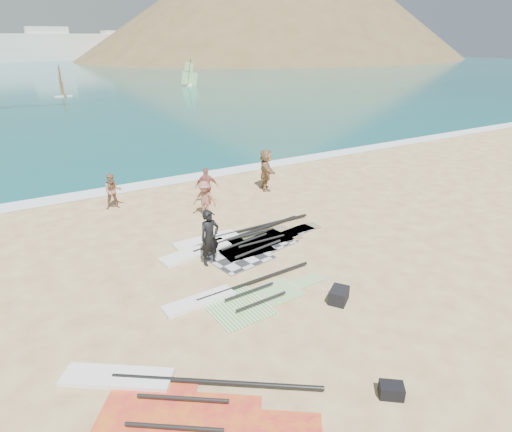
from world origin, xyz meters
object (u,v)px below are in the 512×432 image
rig_orange (240,239)px  beachgoer_back (207,186)px  person_wetsuit (210,238)px  beachgoer_mid (205,199)px  rig_green (236,298)px  beachgoer_right (266,170)px  gear_bag_far (391,390)px  rig_grey (233,247)px  beachgoer_left (113,191)px  gear_bag_near (339,295)px  rig_red (162,398)px

rig_orange → beachgoer_back: size_ratio=3.37×
person_wetsuit → beachgoer_back: 5.45m
person_wetsuit → beachgoer_mid: 4.07m
rig_green → beachgoer_back: bearing=68.6°
beachgoer_right → rig_green: bearing=164.7°
rig_green → gear_bag_far: gear_bag_far is taller
rig_grey → beachgoer_left: (-2.62, 6.07, 0.73)m
rig_grey → beachgoer_back: (1.04, 4.42, 0.80)m
rig_green → gear_bag_near: (2.44, -1.55, 0.15)m
gear_bag_near → person_wetsuit: (-2.17, 3.82, 0.74)m
rig_grey → person_wetsuit: bearing=-162.2°
beachgoer_back → gear_bag_near: bearing=111.1°
gear_bag_far → rig_red: bearing=150.8°
gear_bag_near → gear_bag_far: bearing=-112.7°
rig_grey → gear_bag_near: (1.05, -4.40, 0.15)m
gear_bag_near → beachgoer_mid: bearing=95.0°
person_wetsuit → beachgoer_right: (5.45, 5.40, 0.06)m
gear_bag_near → rig_grey: bearing=103.5°
person_wetsuit → rig_orange: bearing=24.6°
rig_red → rig_grey: bearing=85.2°
gear_bag_near → gear_bag_far: (-1.34, -3.20, -0.05)m
gear_bag_far → rig_grey: bearing=87.8°
beachgoer_back → beachgoer_right: (3.30, 0.40, 0.16)m
rig_green → person_wetsuit: size_ratio=2.60×
rig_orange → person_wetsuit: person_wetsuit is taller
person_wetsuit → beachgoer_right: beachgoer_right is taller
rig_green → beachgoer_mid: 6.34m
rig_orange → beachgoer_mid: 2.79m
rig_orange → person_wetsuit: size_ratio=3.02×
person_wetsuit → rig_grey: bearing=19.2°
beachgoer_left → beachgoer_back: bearing=-17.5°
beachgoer_right → rig_orange: bearing=160.2°
beachgoer_right → rig_grey: bearing=159.4°
rig_orange → rig_red: size_ratio=1.18×
rig_orange → gear_bag_near: size_ratio=9.05×
gear_bag_near → gear_bag_far: size_ratio=1.28×
gear_bag_far → beachgoer_left: beachgoer_left is taller
beachgoer_mid → rig_grey: bearing=-53.0°
rig_grey → rig_green: 3.17m
rig_orange → gear_bag_far: gear_bag_far is taller
beachgoer_left → beachgoer_mid: 4.15m
rig_red → rig_green: bearing=74.0°
gear_bag_far → person_wetsuit: person_wetsuit is taller
gear_bag_far → beachgoer_mid: bearing=86.5°
person_wetsuit → beachgoer_left: (-1.50, 6.65, -0.16)m
person_wetsuit → beachgoer_left: size_ratio=1.20×
rig_grey → beachgoer_right: bearing=38.4°
rig_green → beachgoer_right: 9.62m
rig_orange → gear_bag_far: (-0.85, -8.10, 0.10)m
rig_red → beachgoer_left: bearing=116.0°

